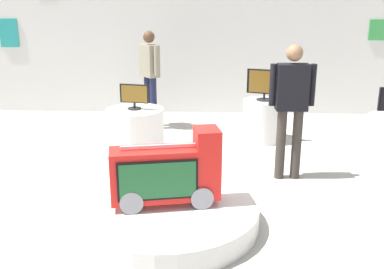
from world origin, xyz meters
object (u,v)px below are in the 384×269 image
display_pedestal_right_rear (263,120)px  display_pedestal_left_rear (136,131)px  main_display_pedestal (166,214)px  novelty_firetruck_tv (167,175)px  shopper_browsing_rear (150,72)px  tv_on_right_rear (265,84)px  tv_on_left_rear (134,96)px  shopper_browsing_near_truck (291,102)px

display_pedestal_right_rear → display_pedestal_left_rear: bearing=-160.7°
main_display_pedestal → novelty_firetruck_tv: novelty_firetruck_tv is taller
main_display_pedestal → shopper_browsing_rear: size_ratio=1.11×
novelty_firetruck_tv → tv_on_right_rear: tv_on_right_rear is taller
novelty_firetruck_tv → tv_on_right_rear: size_ratio=2.02×
main_display_pedestal → tv_on_right_rear: bearing=66.0°
main_display_pedestal → tv_on_left_rear: bearing=106.7°
novelty_firetruck_tv → shopper_browsing_rear: shopper_browsing_rear is taller
shopper_browsing_near_truck → main_display_pedestal: bearing=-137.4°
shopper_browsing_rear → tv_on_right_rear: bearing=-20.2°
shopper_browsing_near_truck → shopper_browsing_rear: bearing=131.8°
main_display_pedestal → shopper_browsing_near_truck: (1.43, 1.32, 0.88)m
main_display_pedestal → tv_on_right_rear: 3.29m
main_display_pedestal → shopper_browsing_rear: bearing=99.7°
display_pedestal_right_rear → shopper_browsing_near_truck: (0.14, -1.60, 0.66)m
display_pedestal_left_rear → shopper_browsing_near_truck: size_ratio=0.50×
display_pedestal_left_rear → display_pedestal_right_rear: bearing=19.3°
main_display_pedestal → shopper_browsing_near_truck: 2.13m
tv_on_right_rear → main_display_pedestal: bearing=-114.0°
display_pedestal_left_rear → tv_on_left_rear: bearing=-77.6°
display_pedestal_right_rear → tv_on_right_rear: size_ratio=1.21×
tv_on_left_rear → tv_on_right_rear: 2.08m
display_pedestal_left_rear → shopper_browsing_rear: 1.54m
tv_on_right_rear → shopper_browsing_rear: bearing=159.8°
display_pedestal_left_rear → tv_on_right_rear: tv_on_right_rear is taller
main_display_pedestal → tv_on_left_rear: (-0.67, 2.22, 0.75)m
novelty_firetruck_tv → tv_on_left_rear: 2.35m
tv_on_left_rear → shopper_browsing_rear: shopper_browsing_rear is taller
main_display_pedestal → tv_on_right_rear: tv_on_right_rear is taller
display_pedestal_left_rear → novelty_firetruck_tv: bearing=-72.8°
novelty_firetruck_tv → shopper_browsing_near_truck: bearing=43.1°
main_display_pedestal → shopper_browsing_rear: (-0.62, 3.61, 0.88)m
display_pedestal_right_rear → shopper_browsing_rear: 2.14m
main_display_pedestal → novelty_firetruck_tv: bearing=-6.8°
main_display_pedestal → shopper_browsing_rear: 3.77m
tv_on_left_rear → tv_on_right_rear: tv_on_right_rear is taller
novelty_firetruck_tv → tv_on_left_rear: size_ratio=2.61×
main_display_pedestal → tv_on_right_rear: size_ratio=3.40×
display_pedestal_left_rear → shopper_browsing_rear: shopper_browsing_rear is taller
tv_on_left_rear → shopper_browsing_near_truck: shopper_browsing_near_truck is taller
display_pedestal_left_rear → shopper_browsing_rear: bearing=88.0°
shopper_browsing_rear → shopper_browsing_near_truck: bearing=-48.2°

